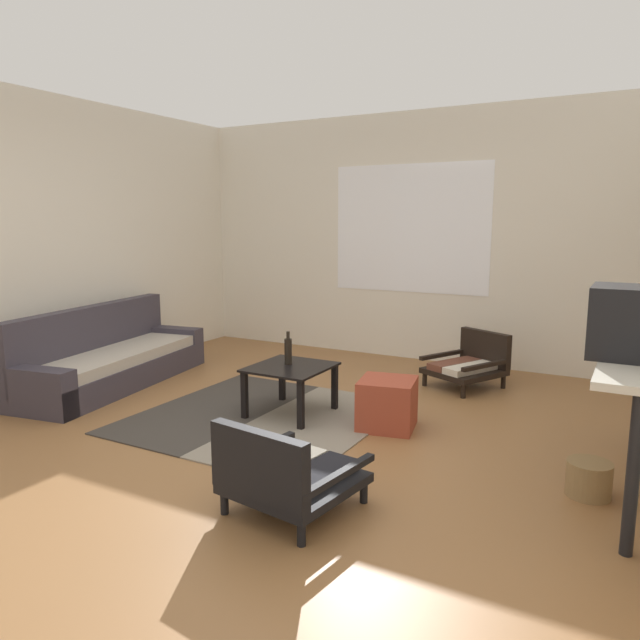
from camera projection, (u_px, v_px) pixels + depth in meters
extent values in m
plane|color=olive|center=(254.00, 443.00, 4.14)|extent=(7.80, 7.80, 0.00)
cube|color=silver|center=(412.00, 238.00, 6.56)|extent=(5.60, 0.12, 2.70)
cube|color=white|center=(410.00, 229.00, 6.49)|extent=(1.77, 0.01, 1.39)
cube|color=silver|center=(33.00, 241.00, 5.44)|extent=(0.12, 6.60, 2.70)
cube|color=#38332D|center=(216.00, 408.00, 4.91)|extent=(0.91, 1.89, 0.01)
cube|color=gray|center=(311.00, 426.00, 4.48)|extent=(0.91, 1.89, 0.01)
cube|color=#38333D|center=(116.00, 373.00, 5.60)|extent=(1.00, 2.17, 0.24)
cube|color=#B2A899|center=(118.00, 355.00, 5.56)|extent=(0.87, 1.98, 0.10)
cube|color=#38333D|center=(91.00, 339.00, 5.64)|extent=(0.48, 2.09, 0.62)
cube|color=#38333D|center=(173.00, 345.00, 6.48)|extent=(0.69, 0.29, 0.39)
cube|color=#38333D|center=(37.00, 392.00, 4.70)|extent=(0.69, 0.29, 0.39)
cube|color=black|center=(290.00, 367.00, 4.70)|extent=(0.59, 0.63, 0.02)
cube|color=black|center=(282.00, 379.00, 5.09)|extent=(0.04, 0.04, 0.38)
cube|color=black|center=(335.00, 387.00, 4.85)|extent=(0.04, 0.04, 0.38)
cube|color=black|center=(245.00, 396.00, 4.62)|extent=(0.04, 0.04, 0.38)
cube|color=black|center=(301.00, 405.00, 4.38)|extent=(0.04, 0.04, 0.38)
cylinder|color=black|center=(463.00, 391.00, 5.19)|extent=(0.04, 0.04, 0.12)
cylinder|color=black|center=(425.00, 379.00, 5.58)|extent=(0.04, 0.04, 0.12)
cylinder|color=black|center=(503.00, 382.00, 5.49)|extent=(0.04, 0.04, 0.12)
cylinder|color=black|center=(464.00, 371.00, 5.88)|extent=(0.04, 0.04, 0.12)
cube|color=black|center=(464.00, 372.00, 5.52)|extent=(0.77, 0.80, 0.05)
cube|color=beige|center=(471.00, 368.00, 5.42)|extent=(0.41, 0.58, 0.06)
cube|color=brown|center=(455.00, 364.00, 5.58)|extent=(0.41, 0.58, 0.06)
cube|color=black|center=(485.00, 348.00, 5.65)|extent=(0.53, 0.31, 0.33)
cube|color=black|center=(487.00, 365.00, 5.29)|extent=(0.32, 0.57, 0.04)
cube|color=black|center=(444.00, 354.00, 5.71)|extent=(0.32, 0.57, 0.04)
cylinder|color=black|center=(291.00, 469.00, 3.58)|extent=(0.04, 0.04, 0.12)
cylinder|color=black|center=(364.00, 492.00, 3.27)|extent=(0.04, 0.04, 0.12)
cylinder|color=black|center=(224.00, 503.00, 3.14)|extent=(0.04, 0.04, 0.12)
cylinder|color=black|center=(301.00, 534.00, 2.83)|extent=(0.04, 0.04, 0.12)
cube|color=black|center=(295.00, 483.00, 3.19)|extent=(0.68, 0.71, 0.05)
cube|color=silver|center=(283.00, 467.00, 3.26)|extent=(0.28, 0.59, 0.06)
cube|color=black|center=(313.00, 477.00, 3.14)|extent=(0.28, 0.59, 0.06)
cube|color=black|center=(259.00, 465.00, 2.93)|extent=(0.61, 0.15, 0.35)
cube|color=black|center=(257.00, 450.00, 3.34)|extent=(0.13, 0.63, 0.04)
cube|color=black|center=(338.00, 476.00, 3.01)|extent=(0.13, 0.63, 0.04)
cube|color=#993D28|center=(387.00, 404.00, 4.43)|extent=(0.48, 0.48, 0.37)
cylinder|color=black|center=(633.00, 476.00, 2.70)|extent=(0.06, 0.06, 0.78)
cylinder|color=black|center=(639.00, 390.00, 4.06)|extent=(0.06, 0.06, 0.78)
cube|color=black|center=(591.00, 316.00, 3.21)|extent=(0.01, 0.30, 0.27)
cylinder|color=black|center=(288.00, 352.00, 4.74)|extent=(0.06, 0.06, 0.21)
cylinder|color=black|center=(288.00, 335.00, 4.72)|extent=(0.03, 0.03, 0.06)
cylinder|color=olive|center=(589.00, 479.00, 3.34)|extent=(0.25, 0.25, 0.20)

